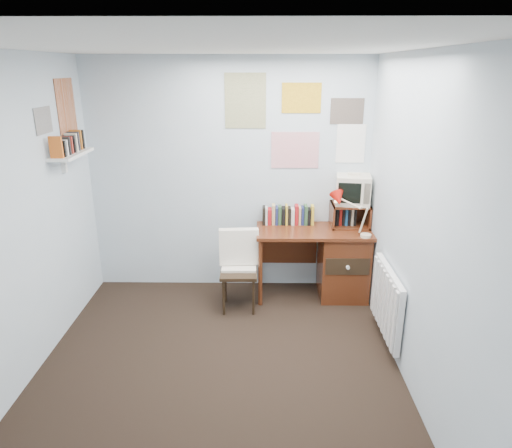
{
  "coord_description": "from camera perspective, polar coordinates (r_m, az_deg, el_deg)",
  "views": [
    {
      "loc": [
        0.35,
        -3.04,
        2.37
      ],
      "look_at": [
        0.3,
        0.98,
        0.99
      ],
      "focal_mm": 32.0,
      "sensor_mm": 36.0,
      "label": 1
    }
  ],
  "objects": [
    {
      "name": "back_wall",
      "position": [
        4.93,
        -3.37,
        5.79
      ],
      "size": [
        3.0,
        0.02,
        2.5
      ],
      "primitive_type": "cube",
      "color": "silver",
      "rests_on": "ground"
    },
    {
      "name": "wall_shelf",
      "position": [
        4.56,
        -22.09,
        8.09
      ],
      "size": [
        0.2,
        0.62,
        0.24
      ],
      "primitive_type": "cube",
      "color": "white",
      "rests_on": "left_wall"
    },
    {
      "name": "radiator",
      "position": [
        4.24,
        16.06,
        -9.28
      ],
      "size": [
        0.09,
        0.8,
        0.6
      ],
      "primitive_type": "cube",
      "color": "white",
      "rests_on": "right_wall"
    },
    {
      "name": "posters_back",
      "position": [
        4.83,
        5.01,
        12.69
      ],
      "size": [
        1.2,
        0.01,
        0.9
      ],
      "primitive_type": "cube",
      "color": "white",
      "rests_on": "back_wall"
    },
    {
      "name": "crt_tv",
      "position": [
        4.9,
        12.04,
        4.41
      ],
      "size": [
        0.39,
        0.37,
        0.33
      ],
      "primitive_type": "cube",
      "rotation": [
        0.0,
        0.0,
        -0.15
      ],
      "color": "beige",
      "rests_on": "tv_riser"
    },
    {
      "name": "book_row",
      "position": [
        4.94,
        4.29,
        1.23
      ],
      "size": [
        0.6,
        0.14,
        0.22
      ],
      "primitive_type": "cube",
      "color": "#542613",
      "rests_on": "desk"
    },
    {
      "name": "ground",
      "position": [
        3.87,
        -4.86,
        -18.89
      ],
      "size": [
        3.5,
        3.5,
        0.0
      ],
      "primitive_type": "plane",
      "color": "black",
      "rests_on": "ground"
    },
    {
      "name": "posters_left",
      "position": [
        4.55,
        -23.81,
        12.72
      ],
      "size": [
        0.01,
        0.7,
        0.6
      ],
      "primitive_type": "cube",
      "color": "white",
      "rests_on": "left_wall"
    },
    {
      "name": "desk_lamp",
      "position": [
        4.65,
        13.73,
        0.67
      ],
      "size": [
        0.32,
        0.29,
        0.39
      ],
      "primitive_type": "cube",
      "rotation": [
        0.0,
        0.0,
        -0.22
      ],
      "color": "red",
      "rests_on": "desk"
    },
    {
      "name": "ceiling",
      "position": [
        3.06,
        -6.24,
        21.25
      ],
      "size": [
        3.0,
        3.5,
        0.02
      ],
      "primitive_type": "cube",
      "color": "white",
      "rests_on": "back_wall"
    },
    {
      "name": "desk",
      "position": [
        5.0,
        10.16,
        -4.52
      ],
      "size": [
        1.2,
        0.55,
        0.76
      ],
      "color": "#542613",
      "rests_on": "ground"
    },
    {
      "name": "desk_chair",
      "position": [
        4.66,
        -2.17,
        -6.12
      ],
      "size": [
        0.41,
        0.39,
        0.79
      ],
      "primitive_type": "cube",
      "rotation": [
        0.0,
        0.0,
        0.01
      ],
      "color": "black",
      "rests_on": "ground"
    },
    {
      "name": "right_wall",
      "position": [
        3.44,
        20.24,
        -1.3
      ],
      "size": [
        0.02,
        3.5,
        2.5
      ],
      "primitive_type": "cube",
      "color": "silver",
      "rests_on": "ground"
    },
    {
      "name": "tv_riser",
      "position": [
        4.95,
        11.64,
        1.1
      ],
      "size": [
        0.4,
        0.3,
        0.25
      ],
      "primitive_type": "cube",
      "color": "#542613",
      "rests_on": "desk"
    },
    {
      "name": "left_wall",
      "position": [
        3.73,
        -29.03,
        -1.01
      ],
      "size": [
        0.02,
        3.5,
        2.5
      ],
      "primitive_type": "cube",
      "color": "silver",
      "rests_on": "ground"
    }
  ]
}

